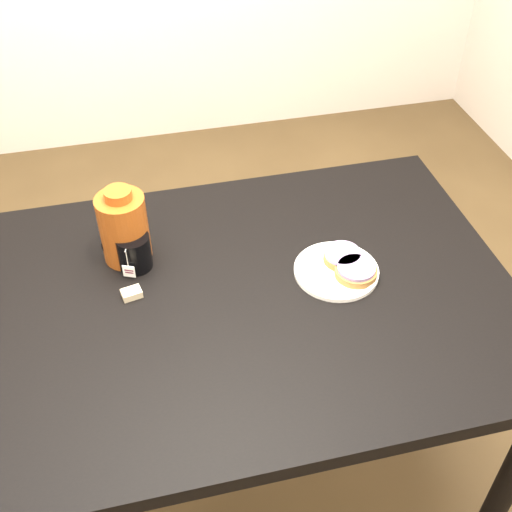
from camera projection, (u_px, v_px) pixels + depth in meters
name	position (u px, v px, depth m)	size (l,w,h in m)	color
ground_plane	(226.00, 469.00, 1.98)	(4.00, 4.00, 0.00)	brown
table	(218.00, 323.00, 1.53)	(1.40, 0.90, 0.75)	black
plate	(336.00, 270.00, 1.54)	(0.20, 0.20, 0.02)	white
bagel_back	(342.00, 256.00, 1.55)	(0.13, 0.13, 0.03)	brown
bagel_front	(356.00, 271.00, 1.51)	(0.11, 0.11, 0.03)	brown
mug	(133.00, 251.00, 1.53)	(0.13, 0.11, 0.09)	black
teabag_pouch	(132.00, 293.00, 1.48)	(0.04, 0.03, 0.02)	#C6B793
bagel_package	(124.00, 227.00, 1.52)	(0.15, 0.15, 0.20)	#692A0D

